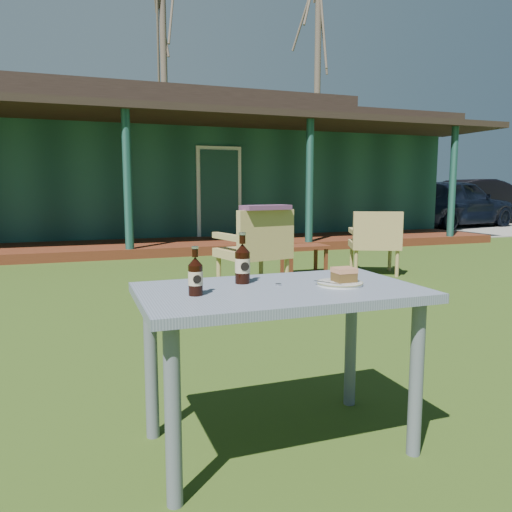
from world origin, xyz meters
name	(u,v)px	position (x,y,z in m)	size (l,w,h in m)	color
ground	(197,342)	(0.00, 0.00, 0.00)	(80.00, 80.00, 0.00)	#334916
pavilion	(109,170)	(0.00, 9.39, 1.61)	(15.80, 8.30, 3.45)	#19433A
gravel_strip	(470,226)	(10.50, 8.50, 0.01)	(9.00, 6.00, 0.02)	gray
tree_mid	(165,104)	(3.00, 18.50, 4.75)	(0.28, 0.28, 9.50)	brown
tree_right	(317,89)	(9.50, 17.00, 5.50)	(0.28, 0.28, 11.00)	brown
car_near	(453,203)	(9.65, 8.32, 0.72)	(1.70, 4.23, 1.44)	black
car_far	(482,201)	(11.86, 9.52, 0.72)	(1.52, 4.37, 1.44)	black
cafe_table	(280,311)	(0.00, -1.60, 0.62)	(1.20, 0.70, 0.72)	slate
plate	(340,283)	(0.27, -1.63, 0.73)	(0.20, 0.20, 0.01)	silver
cake_slice	(344,274)	(0.30, -1.63, 0.77)	(0.09, 0.09, 0.06)	#4F3819
fork	(328,283)	(0.21, -1.64, 0.74)	(0.01, 0.14, 0.00)	silver
cola_bottle_near	(242,263)	(-0.12, -1.45, 0.81)	(0.07, 0.07, 0.23)	black
cola_bottle_far	(195,276)	(-0.37, -1.63, 0.80)	(0.06, 0.06, 0.20)	black
bottle_cap	(278,285)	(0.01, -1.55, 0.72)	(0.03, 0.03, 0.01)	silver
armchair_left	(257,246)	(1.05, 1.59, 0.52)	(0.80, 0.77, 0.92)	tan
armchair_right	(375,239)	(2.92, 2.12, 0.48)	(0.81, 0.79, 0.85)	tan
floral_throw	(266,207)	(1.09, 1.41, 0.95)	(0.54, 0.21, 0.05)	#63365B
side_table	(304,249)	(2.02, 2.42, 0.34)	(0.60, 0.40, 0.40)	#5A2715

